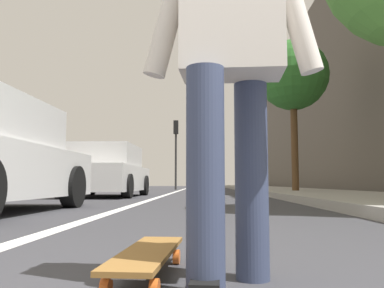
{
  "coord_description": "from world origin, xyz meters",
  "views": [
    {
      "loc": [
        -0.83,
        -0.06,
        0.4
      ],
      "look_at": [
        8.2,
        0.21,
        1.27
      ],
      "focal_mm": 37.56,
      "sensor_mm": 36.0,
      "label": 1
    }
  ],
  "objects_px": {
    "traffic_light": "(176,142)",
    "street_tree_mid": "(293,76)",
    "skateboard": "(147,255)",
    "skater_person": "(230,47)",
    "parked_car_mid": "(107,172)"
  },
  "relations": [
    {
      "from": "traffic_light",
      "to": "parked_car_mid",
      "type": "bearing_deg",
      "value": 174.44
    },
    {
      "from": "skateboard",
      "to": "traffic_light",
      "type": "bearing_deg",
      "value": 3.7
    },
    {
      "from": "skateboard",
      "to": "skater_person",
      "type": "bearing_deg",
      "value": -113.3
    },
    {
      "from": "skateboard",
      "to": "parked_car_mid",
      "type": "relative_size",
      "value": 0.2
    },
    {
      "from": "parked_car_mid",
      "to": "skater_person",
      "type": "bearing_deg",
      "value": -163.69
    },
    {
      "from": "parked_car_mid",
      "to": "traffic_light",
      "type": "distance_m",
      "value": 12.19
    },
    {
      "from": "street_tree_mid",
      "to": "traffic_light",
      "type": "bearing_deg",
      "value": 24.43
    },
    {
      "from": "skater_person",
      "to": "street_tree_mid",
      "type": "distance_m",
      "value": 12.43
    },
    {
      "from": "parked_car_mid",
      "to": "street_tree_mid",
      "type": "xyz_separation_m",
      "value": [
        1.73,
        -5.81,
        3.27
      ]
    },
    {
      "from": "skateboard",
      "to": "traffic_light",
      "type": "height_order",
      "value": "traffic_light"
    },
    {
      "from": "skater_person",
      "to": "parked_car_mid",
      "type": "xyz_separation_m",
      "value": [
        9.97,
        2.92,
        -0.23
      ]
    },
    {
      "from": "skater_person",
      "to": "traffic_light",
      "type": "distance_m",
      "value": 22.08
    },
    {
      "from": "traffic_light",
      "to": "street_tree_mid",
      "type": "bearing_deg",
      "value": -155.57
    },
    {
      "from": "skater_person",
      "to": "traffic_light",
      "type": "relative_size",
      "value": 0.4
    },
    {
      "from": "parked_car_mid",
      "to": "traffic_light",
      "type": "height_order",
      "value": "traffic_light"
    }
  ]
}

